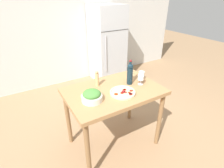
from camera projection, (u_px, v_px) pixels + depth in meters
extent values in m
plane|color=#9E7A56|center=(113.00, 142.00, 2.56)|extent=(14.00, 14.00, 0.00)
cube|color=silver|center=(57.00, 26.00, 3.68)|extent=(6.40, 0.06, 2.60)
cube|color=#B7BCC1|center=(107.00, 45.00, 4.03)|extent=(0.67, 0.70, 1.72)
cube|color=black|center=(115.00, 31.00, 3.58)|extent=(0.66, 0.01, 0.01)
cylinder|color=#B2B2B7|center=(106.00, 54.00, 3.68)|extent=(0.02, 0.02, 0.78)
cube|color=#A87A4C|center=(114.00, 91.00, 2.16)|extent=(1.17, 0.78, 0.05)
cylinder|color=olive|center=(88.00, 153.00, 1.88)|extent=(0.06, 0.06, 0.84)
cylinder|color=olive|center=(159.00, 120.00, 2.35)|extent=(0.06, 0.06, 0.84)
cylinder|color=olive|center=(68.00, 119.00, 2.38)|extent=(0.06, 0.06, 0.84)
cylinder|color=olive|center=(130.00, 97.00, 2.86)|extent=(0.06, 0.06, 0.84)
cylinder|color=#142833|center=(130.00, 76.00, 2.23)|extent=(0.07, 0.07, 0.22)
sphere|color=#142833|center=(130.00, 66.00, 2.17)|extent=(0.07, 0.07, 0.07)
cylinder|color=#142833|center=(130.00, 64.00, 2.16)|extent=(0.03, 0.03, 0.07)
cylinder|color=maroon|center=(131.00, 61.00, 2.14)|extent=(0.03, 0.03, 0.02)
cylinder|color=silver|center=(140.00, 84.00, 2.27)|extent=(0.07, 0.07, 0.00)
cylinder|color=silver|center=(140.00, 82.00, 2.25)|extent=(0.01, 0.01, 0.06)
cylinder|color=white|center=(141.00, 78.00, 2.22)|extent=(0.08, 0.08, 0.06)
cylinder|color=maroon|center=(141.00, 79.00, 2.24)|extent=(0.07, 0.07, 0.01)
cylinder|color=silver|center=(141.00, 80.00, 2.38)|extent=(0.07, 0.07, 0.00)
cylinder|color=silver|center=(141.00, 78.00, 2.36)|extent=(0.01, 0.01, 0.06)
cylinder|color=white|center=(141.00, 74.00, 2.33)|extent=(0.08, 0.08, 0.06)
cylinder|color=maroon|center=(141.00, 75.00, 2.34)|extent=(0.07, 0.07, 0.02)
cylinder|color=tan|center=(97.00, 80.00, 2.20)|extent=(0.05, 0.05, 0.17)
sphere|color=tan|center=(97.00, 72.00, 2.15)|extent=(0.04, 0.04, 0.04)
cylinder|color=silver|center=(92.00, 98.00, 1.91)|extent=(0.23, 0.23, 0.07)
ellipsoid|color=#478438|center=(92.00, 94.00, 1.89)|extent=(0.20, 0.20, 0.08)
cylinder|color=beige|center=(123.00, 93.00, 2.06)|extent=(0.31, 0.31, 0.02)
torus|color=beige|center=(123.00, 92.00, 2.05)|extent=(0.31, 0.31, 0.02)
cylinder|color=red|center=(123.00, 92.00, 2.06)|extent=(0.04, 0.04, 0.01)
cylinder|color=red|center=(131.00, 91.00, 2.08)|extent=(0.04, 0.04, 0.01)
cylinder|color=#B53023|center=(125.00, 92.00, 2.05)|extent=(0.04, 0.04, 0.01)
cylinder|color=#A81A0F|center=(122.00, 93.00, 2.04)|extent=(0.04, 0.04, 0.01)
cylinder|color=red|center=(131.00, 94.00, 2.02)|extent=(0.04, 0.04, 0.01)
cylinder|color=#A82810|center=(129.00, 93.00, 2.04)|extent=(0.03, 0.03, 0.01)
cylinder|color=#B72A0C|center=(116.00, 94.00, 2.01)|extent=(0.05, 0.05, 0.01)
cylinder|color=red|center=(131.00, 94.00, 2.01)|extent=(0.04, 0.04, 0.01)
cylinder|color=red|center=(124.00, 90.00, 2.09)|extent=(0.04, 0.04, 0.01)
cylinder|color=red|center=(125.00, 90.00, 2.10)|extent=(0.04, 0.04, 0.01)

